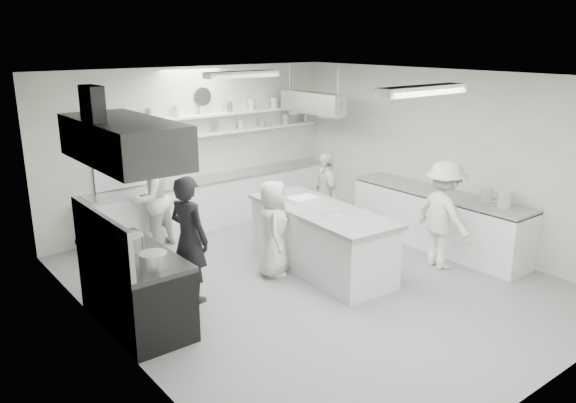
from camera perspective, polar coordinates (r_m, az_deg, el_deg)
floor at (r=8.54m, az=2.56°, el=-8.07°), size 6.00×7.00×0.02m
ceiling at (r=7.79m, az=2.84°, el=12.61°), size 6.00×7.00×0.02m
wall_back at (r=10.86m, az=-9.50°, el=5.40°), size 6.00×0.04×3.00m
wall_front at (r=5.97m, az=25.27°, el=-4.99°), size 6.00×0.04×3.00m
wall_left at (r=6.55m, az=-17.62°, el=-2.33°), size 0.04×7.00×3.00m
wall_right at (r=10.20m, az=15.61°, el=4.33°), size 0.04×7.00×3.00m
stove at (r=7.41m, az=-15.14°, el=-8.67°), size 0.80×1.80×0.90m
exhaust_hood at (r=6.85m, az=-16.31°, el=5.92°), size 0.85×2.00×0.50m
back_counter at (r=10.99m, az=-7.12°, el=0.05°), size 5.00×0.60×0.92m
shelf_lower at (r=11.05m, az=-6.03°, el=7.04°), size 4.20×0.26×0.04m
shelf_upper at (r=11.00m, az=-6.09°, el=8.84°), size 4.20×0.26×0.04m
pass_through_window at (r=10.30m, az=-15.77°, el=4.15°), size 1.30×0.04×1.00m
wall_clock at (r=10.79m, az=-8.69°, el=10.47°), size 0.32×0.05×0.32m
right_counter at (r=10.07m, az=14.88°, el=-1.84°), size 0.74×3.30×0.94m
pot_rack at (r=10.97m, az=2.49°, el=9.94°), size 0.30×1.60×0.40m
light_fixture_front at (r=6.55m, az=13.38°, el=10.89°), size 1.30×0.25×0.10m
light_fixture_rear at (r=9.23m, az=-4.68°, el=12.71°), size 1.30×0.25×0.10m
prep_island at (r=8.79m, az=3.33°, el=-3.95°), size 1.11×2.60×0.94m
stove_pot at (r=7.28m, az=-15.80°, el=-4.22°), size 0.37×0.37×0.24m
cook_stove at (r=7.75m, az=-9.96°, el=-3.77°), size 0.57×0.73×1.76m
cook_back at (r=9.82m, az=-13.75°, el=0.29°), size 1.05×0.95×1.76m
cook_island_left at (r=8.49m, az=-1.50°, el=-2.75°), size 0.79×0.86×1.48m
cook_island_right at (r=10.26m, az=3.85°, el=0.74°), size 0.68×0.97×1.53m
cook_right at (r=9.07m, az=15.45°, el=-1.32°), size 0.82×1.20×1.71m
bowl_island_a at (r=8.32m, az=4.31°, el=-1.53°), size 0.27×0.27×0.06m
bowl_island_b at (r=8.20m, az=5.13°, el=-1.80°), size 0.21×0.21×0.06m
bowl_right at (r=9.47m, az=20.04°, el=-0.26°), size 0.28×0.28×0.06m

